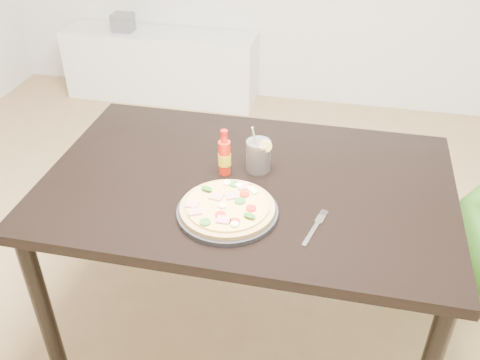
% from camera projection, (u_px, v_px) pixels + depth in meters
% --- Properties ---
extents(floor, '(4.50, 4.50, 0.00)m').
position_uv_depth(floor, '(183.00, 321.00, 2.28)').
color(floor, '#9E7A51').
rests_on(floor, ground).
extents(dining_table, '(1.40, 0.90, 0.75)m').
position_uv_depth(dining_table, '(247.00, 199.00, 1.89)').
color(dining_table, black).
rests_on(dining_table, ground).
extents(plate, '(0.32, 0.32, 0.02)m').
position_uv_depth(plate, '(227.00, 212.00, 1.68)').
color(plate, black).
rests_on(plate, dining_table).
extents(pizza, '(0.30, 0.30, 0.03)m').
position_uv_depth(pizza, '(228.00, 207.00, 1.67)').
color(pizza, tan).
rests_on(pizza, plate).
extents(hot_sauce_bottle, '(0.05, 0.05, 0.17)m').
position_uv_depth(hot_sauce_bottle, '(225.00, 156.00, 1.84)').
color(hot_sauce_bottle, red).
rests_on(hot_sauce_bottle, dining_table).
extents(cola_cup, '(0.09, 0.09, 0.18)m').
position_uv_depth(cola_cup, '(258.00, 156.00, 1.86)').
color(cola_cup, black).
rests_on(cola_cup, dining_table).
extents(fork, '(0.06, 0.19, 0.00)m').
position_uv_depth(fork, '(316.00, 226.00, 1.63)').
color(fork, silver).
rests_on(fork, dining_table).
extents(media_console, '(1.40, 0.34, 0.50)m').
position_uv_depth(media_console, '(161.00, 66.00, 3.95)').
color(media_console, white).
rests_on(media_console, ground).
extents(cd_stack, '(0.14, 0.12, 0.13)m').
position_uv_depth(cd_stack, '(123.00, 22.00, 3.80)').
color(cd_stack, slate).
rests_on(cd_stack, media_console).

